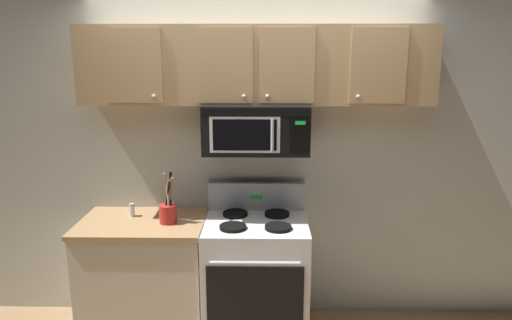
# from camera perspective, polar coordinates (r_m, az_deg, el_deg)

# --- Properties ---
(back_wall) EXTENTS (5.20, 0.10, 2.70)m
(back_wall) POSITION_cam_1_polar(r_m,az_deg,el_deg) (3.66, 0.08, 1.06)
(back_wall) COLOR silver
(back_wall) RESTS_ON ground_plane
(stove_range) EXTENTS (0.76, 0.69, 1.12)m
(stove_range) POSITION_cam_1_polar(r_m,az_deg,el_deg) (3.61, -0.02, -14.03)
(stove_range) COLOR white
(stove_range) RESTS_ON ground_plane
(over_range_microwave) EXTENTS (0.76, 0.43, 0.35)m
(over_range_microwave) POSITION_cam_1_polar(r_m,az_deg,el_deg) (3.37, 0.01, 3.93)
(over_range_microwave) COLOR black
(upper_cabinets) EXTENTS (2.50, 0.36, 0.55)m
(upper_cabinets) POSITION_cam_1_polar(r_m,az_deg,el_deg) (3.36, 0.02, 11.61)
(upper_cabinets) COLOR tan
(counter_segment) EXTENTS (0.93, 0.65, 0.90)m
(counter_segment) POSITION_cam_1_polar(r_m,az_deg,el_deg) (3.73, -13.43, -13.75)
(counter_segment) COLOR beige
(counter_segment) RESTS_ON ground_plane
(utensil_crock_red) EXTENTS (0.13, 0.13, 0.38)m
(utensil_crock_red) POSITION_cam_1_polar(r_m,az_deg,el_deg) (3.44, -10.77, -6.15)
(utensil_crock_red) COLOR red
(utensil_crock_red) RESTS_ON counter_segment
(salt_shaker) EXTENTS (0.04, 0.04, 0.10)m
(salt_shaker) POSITION_cam_1_polar(r_m,az_deg,el_deg) (3.64, -15.04, -5.98)
(salt_shaker) COLOR white
(salt_shaker) RESTS_ON counter_segment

